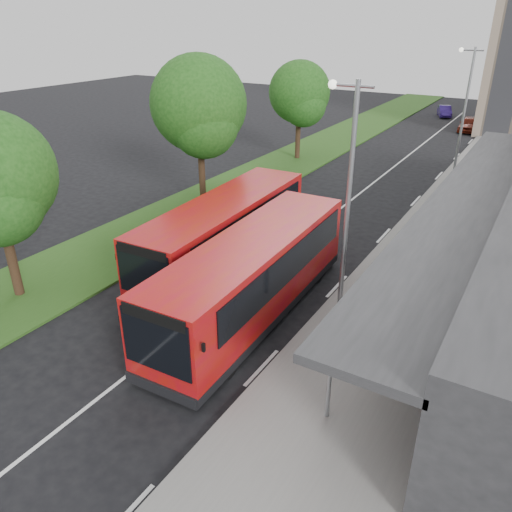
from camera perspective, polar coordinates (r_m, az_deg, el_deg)
The scene contains 15 objects.
ground at distance 18.66m, azimuth -5.05°, elevation -6.08°, with size 120.00×120.00×0.00m, color black.
pavement at distance 34.31m, azimuth 23.86°, elevation 7.04°, with size 5.00×80.00×0.15m, color slate.
grass_verge at distance 37.92m, azimuth 4.03°, elevation 10.76°, with size 5.00×80.00×0.10m, color #284E19.
lane_centre_line at distance 30.90m, azimuth 11.39°, elevation 6.72°, with size 0.12×70.00×0.01m, color silver.
kerb_dashes at distance 33.77m, azimuth 19.08°, elevation 7.44°, with size 0.12×56.00×0.01m.
tree_mid at distance 27.70m, azimuth -6.50°, elevation 16.20°, with size 5.10×5.10×8.20m.
tree_far at distance 37.95m, azimuth 4.99°, elevation 17.73°, with size 4.45×4.45×7.10m.
lamp_post_near at distance 16.48m, azimuth 10.31°, elevation 7.33°, with size 1.44×0.28×8.00m.
lamp_post_far at distance 35.50m, azimuth 22.68°, elevation 15.61°, with size 1.44×0.28×8.00m.
bus_main at distance 17.56m, azimuth -0.37°, elevation -2.36°, with size 3.03×10.65×2.99m.
bus_second at distance 21.22m, azimuth -3.61°, elevation 2.67°, with size 3.06×10.50×2.94m.
litter_bin at distance 25.09m, azimuth 20.03°, elevation 2.57°, with size 0.49×0.49×0.89m, color #342315.
bollard at distance 31.48m, azimuth 22.07°, elevation 7.02°, with size 0.18×0.18×1.11m, color yellow.
car_near at distance 52.37m, azimuth 23.18°, elevation 13.69°, with size 1.59×3.95×1.35m, color #621A0E.
car_far at distance 59.62m, azimuth 20.76°, elevation 15.23°, with size 1.19×3.42×1.13m, color navy.
Camera 1 is at (9.50, -12.72, 9.80)m, focal length 35.00 mm.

